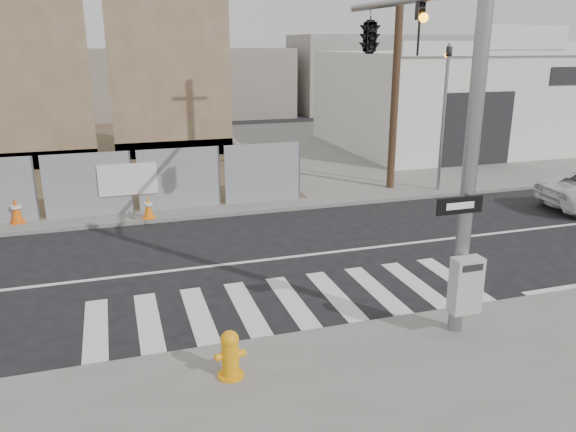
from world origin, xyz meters
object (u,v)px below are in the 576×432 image
object	(u,v)px
auto_shop	(454,99)
signal_pole	(398,69)
traffic_cone_c	(16,211)
traffic_cone_d	(148,208)
fire_hydrant	(230,354)

from	to	relation	value
auto_shop	signal_pole	bearing A→B (deg)	-127.46
signal_pole	auto_shop	bearing A→B (deg)	52.54
traffic_cone_c	traffic_cone_d	size ratio (longest dim) A/B	1.10
traffic_cone_d	signal_pole	bearing A→B (deg)	-51.54
signal_pole	traffic_cone_c	xyz separation A→B (m)	(-8.80, 6.99, -4.29)
fire_hydrant	traffic_cone_c	size ratio (longest dim) A/B	1.06
traffic_cone_d	fire_hydrant	bearing A→B (deg)	-86.27
traffic_cone_c	traffic_cone_d	bearing A→B (deg)	-10.72
auto_shop	fire_hydrant	distance (m)	24.11
signal_pole	auto_shop	size ratio (longest dim) A/B	0.58
fire_hydrant	traffic_cone_d	bearing A→B (deg)	79.36
fire_hydrant	traffic_cone_d	world-z (taller)	fire_hydrant
signal_pole	traffic_cone_d	distance (m)	9.09
traffic_cone_c	signal_pole	bearing A→B (deg)	-38.46
signal_pole	traffic_cone_d	xyz separation A→B (m)	(-4.98, 6.27, -4.32)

